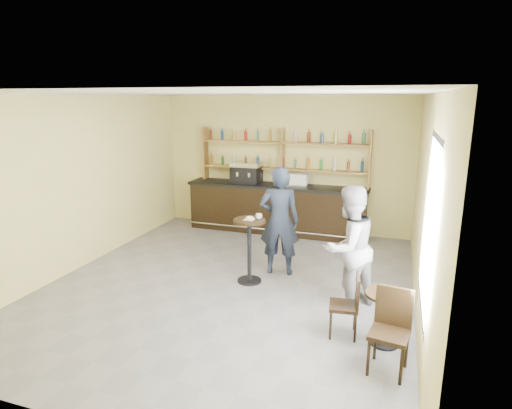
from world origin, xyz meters
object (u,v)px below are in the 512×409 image
(pastry_case, at_px, (298,180))
(chair_west, at_px, (344,305))
(cafe_table, at_px, (386,319))
(patron_second, at_px, (348,248))
(espresso_machine, at_px, (247,173))
(man_main, at_px, (279,221))
(bar_counter, at_px, (276,208))
(pedestal_table, at_px, (249,251))
(chair_south, at_px, (389,333))

(pastry_case, relative_size, chair_west, 0.56)
(pastry_case, distance_m, chair_west, 4.56)
(pastry_case, height_order, chair_west, pastry_case)
(cafe_table, height_order, patron_second, patron_second)
(espresso_machine, relative_size, man_main, 0.35)
(bar_counter, height_order, cafe_table, bar_counter)
(pedestal_table, height_order, cafe_table, pedestal_table)
(pedestal_table, distance_m, man_main, 0.79)
(pastry_case, distance_m, patron_second, 3.67)
(pastry_case, relative_size, cafe_table, 0.68)
(man_main, bearing_deg, cafe_table, 125.71)
(cafe_table, xyz_separation_m, chair_south, (0.05, -0.60, 0.14))
(espresso_machine, bearing_deg, pedestal_table, -66.14)
(pastry_case, xyz_separation_m, chair_west, (1.62, -4.17, -0.87))
(espresso_machine, xyz_separation_m, man_main, (1.48, -2.39, -0.41))
(bar_counter, height_order, chair_west, bar_counter)
(cafe_table, height_order, chair_south, chair_south)
(bar_counter, distance_m, chair_west, 4.69)
(bar_counter, xyz_separation_m, pedestal_table, (0.36, -2.93, -0.01))
(pedestal_table, bearing_deg, chair_south, -38.51)
(pastry_case, xyz_separation_m, cafe_table, (2.17, -4.22, -0.94))
(cafe_table, bearing_deg, man_main, 136.63)
(chair_south, bearing_deg, pedestal_table, 150.44)
(espresso_machine, height_order, chair_south, espresso_machine)
(pedestal_table, xyz_separation_m, patron_second, (1.71, -0.37, 0.38))
(chair_south, bearing_deg, man_main, 138.26)
(bar_counter, height_order, pastry_case, pastry_case)
(pastry_case, bearing_deg, chair_south, -70.49)
(pastry_case, xyz_separation_m, chair_south, (2.22, -4.82, -0.81))
(espresso_machine, xyz_separation_m, chair_west, (2.88, -4.17, -0.97))
(man_main, relative_size, chair_south, 1.99)
(pastry_case, bearing_deg, espresso_machine, 174.76)
(pedestal_table, relative_size, man_main, 0.57)
(bar_counter, relative_size, cafe_table, 5.96)
(man_main, bearing_deg, pedestal_table, 44.52)
(espresso_machine, height_order, pastry_case, espresso_machine)
(pedestal_table, relative_size, cafe_table, 1.58)
(espresso_machine, xyz_separation_m, patron_second, (2.81, -3.30, -0.45))
(cafe_table, relative_size, chair_south, 0.72)
(pastry_case, distance_m, pedestal_table, 3.03)
(chair_west, bearing_deg, patron_second, 177.29)
(espresso_machine, height_order, cafe_table, espresso_machine)
(pedestal_table, xyz_separation_m, cafe_table, (2.32, -1.29, -0.21))
(espresso_machine, relative_size, patron_second, 0.36)
(man_main, bearing_deg, espresso_machine, -69.11)
(chair_west, bearing_deg, espresso_machine, -152.54)
(bar_counter, relative_size, man_main, 2.16)
(pedestal_table, bearing_deg, patron_second, -12.20)
(chair_west, xyz_separation_m, chair_south, (0.60, -0.65, 0.06))
(pastry_case, height_order, pedestal_table, pastry_case)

